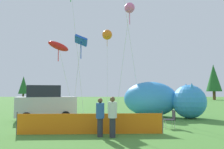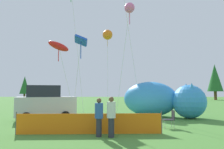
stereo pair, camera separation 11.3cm
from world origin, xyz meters
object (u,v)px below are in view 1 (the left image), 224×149
object	(u,v)px
spectator_in_black_shirt	(112,115)
kite_red_lizard	(59,46)
inflatable_cat	(160,100)
kite_blue_box	(81,42)
parked_car	(46,103)
kite_pink_octopus	(130,8)
spectator_in_red_shirt	(100,116)
kite_orange_flower	(107,35)
folding_chair	(171,118)

from	to	relation	value
spectator_in_black_shirt	kite_red_lizard	distance (m)	11.26
inflatable_cat	kite_blue_box	world-z (taller)	kite_blue_box
parked_car	kite_blue_box	size ratio (longest dim) A/B	0.70
inflatable_cat	kite_red_lizard	distance (m)	9.54
kite_red_lizard	kite_pink_octopus	distance (m)	6.73
spectator_in_red_shirt	kite_orange_flower	distance (m)	15.60
folding_chair	spectator_in_red_shirt	distance (m)	4.15
spectator_in_red_shirt	kite_pink_octopus	world-z (taller)	kite_pink_octopus
folding_chair	kite_orange_flower	size ratio (longest dim) A/B	0.11
parked_car	kite_blue_box	world-z (taller)	kite_blue_box
folding_chair	kite_blue_box	world-z (taller)	kite_blue_box
kite_red_lizard	folding_chair	bearing A→B (deg)	-41.66
inflatable_cat	spectator_in_red_shirt	distance (m)	8.22
kite_blue_box	kite_red_lizard	distance (m)	3.83
folding_chair	spectator_in_red_shirt	world-z (taller)	spectator_in_red_shirt
spectator_in_black_shirt	kite_red_lizard	size ratio (longest dim) A/B	0.27
parked_car	spectator_in_red_shirt	xyz separation A→B (m)	(3.97, -5.35, -0.22)
parked_car	kite_orange_flower	size ratio (longest dim) A/B	0.48
kite_blue_box	kite_red_lizard	xyz separation A→B (m)	(-2.37, 3.00, 0.30)
spectator_in_red_shirt	kite_red_lizard	size ratio (longest dim) A/B	0.26
parked_car	inflatable_cat	world-z (taller)	inflatable_cat
kite_blue_box	kite_red_lizard	world-z (taller)	kite_red_lizard
kite_pink_octopus	inflatable_cat	bearing A→B (deg)	2.31
kite_red_lizard	kite_pink_octopus	size ratio (longest dim) A/B	0.73
folding_chair	inflatable_cat	size ratio (longest dim) A/B	0.15
kite_orange_flower	folding_chair	bearing A→B (deg)	-72.67
folding_chair	spectator_in_red_shirt	xyz separation A→B (m)	(-3.55, -2.12, 0.35)
kite_orange_flower	inflatable_cat	bearing A→B (deg)	-58.10
folding_chair	kite_orange_flower	world-z (taller)	kite_orange_flower
parked_car	folding_chair	xyz separation A→B (m)	(7.52, -3.23, -0.57)
parked_car	kite_red_lizard	world-z (taller)	kite_red_lizard
kite_orange_flower	kite_red_lizard	bearing A→B (deg)	-129.00
inflatable_cat	kite_red_lizard	world-z (taller)	kite_red_lizard
inflatable_cat	kite_orange_flower	size ratio (longest dim) A/B	0.72
kite_red_lizard	parked_car	bearing A→B (deg)	-87.57
inflatable_cat	kite_orange_flower	xyz separation A→B (m)	(-4.21, 6.76, 6.78)
spectator_in_red_shirt	spectator_in_black_shirt	distance (m)	0.54
folding_chair	spectator_in_black_shirt	bearing A→B (deg)	35.67
spectator_in_black_shirt	kite_red_lizard	world-z (taller)	kite_red_lizard
inflatable_cat	kite_blue_box	xyz separation A→B (m)	(-5.84, -1.17, 4.20)
kite_blue_box	spectator_in_red_shirt	bearing A→B (deg)	-73.60
inflatable_cat	spectator_in_black_shirt	bearing A→B (deg)	-90.04
spectator_in_black_shirt	kite_orange_flower	bearing A→B (deg)	92.63
inflatable_cat	kite_pink_octopus	world-z (taller)	kite_pink_octopus
parked_car	folding_chair	bearing A→B (deg)	-40.86
kite_pink_octopus	kite_orange_flower	xyz separation A→B (m)	(-1.93, 6.85, -0.28)
inflatable_cat	kite_pink_octopus	xyz separation A→B (m)	(-2.28, -0.09, 7.06)
spectator_in_red_shirt	kite_orange_flower	bearing A→B (deg)	90.49
parked_car	kite_red_lizard	xyz separation A→B (m)	(-0.15, 3.60, 4.60)
spectator_in_black_shirt	spectator_in_red_shirt	bearing A→B (deg)	167.08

